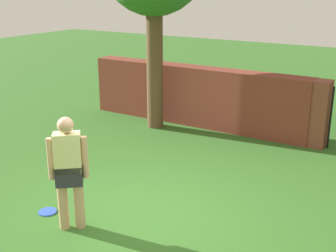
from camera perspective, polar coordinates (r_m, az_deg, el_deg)
ground_plane at (r=6.71m, az=-3.53°, el=-11.55°), size 40.00×40.00×0.00m
brick_wall at (r=10.72m, az=3.49°, el=3.87°), size 5.54×0.50×1.40m
person at (r=6.20m, az=-12.55°, el=-5.29°), size 0.44×0.40×1.62m
frisbee_blue at (r=7.06m, az=-15.09°, el=-10.49°), size 0.27×0.27×0.02m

